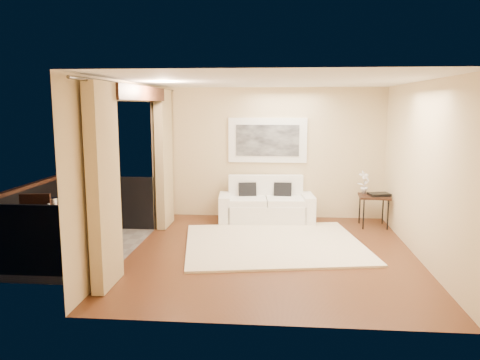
# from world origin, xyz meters

# --- Properties ---
(floor) EXTENTS (5.00, 5.00, 0.00)m
(floor) POSITION_xyz_m (0.00, 0.00, 0.00)
(floor) COLOR brown
(floor) RESTS_ON ground
(room_shell) EXTENTS (5.00, 6.40, 5.00)m
(room_shell) POSITION_xyz_m (-2.13, 0.00, 2.52)
(room_shell) COLOR white
(room_shell) RESTS_ON ground
(balcony) EXTENTS (1.81, 2.60, 1.17)m
(balcony) POSITION_xyz_m (-3.31, 0.00, 0.18)
(balcony) COLOR #605B56
(balcony) RESTS_ON ground
(curtains) EXTENTS (0.16, 4.80, 2.64)m
(curtains) POSITION_xyz_m (-2.11, 0.00, 1.34)
(curtains) COLOR tan
(curtains) RESTS_ON ground
(artwork) EXTENTS (1.62, 0.07, 0.92)m
(artwork) POSITION_xyz_m (-0.15, 2.46, 1.62)
(artwork) COLOR white
(artwork) RESTS_ON room_shell
(rug) EXTENTS (3.33, 3.02, 0.04)m
(rug) POSITION_xyz_m (0.03, 0.46, 0.02)
(rug) COLOR #FFEFCD
(rug) RESTS_ON floor
(sofa) EXTENTS (1.95, 0.96, 0.91)m
(sofa) POSITION_xyz_m (-0.16, 2.09, 0.32)
(sofa) COLOR white
(sofa) RESTS_ON floor
(side_table) EXTENTS (0.60, 0.60, 0.62)m
(side_table) POSITION_xyz_m (1.93, 1.83, 0.56)
(side_table) COLOR black
(side_table) RESTS_ON floor
(tray) EXTENTS (0.43, 0.36, 0.05)m
(tray) POSITION_xyz_m (2.02, 1.81, 0.64)
(tray) COLOR black
(tray) RESTS_ON side_table
(orchid) EXTENTS (0.29, 0.26, 0.45)m
(orchid) POSITION_xyz_m (1.76, 1.98, 0.84)
(orchid) COLOR white
(orchid) RESTS_ON side_table
(bistro_table) EXTENTS (0.64, 0.64, 0.72)m
(bistro_table) POSITION_xyz_m (-3.30, -0.52, 0.64)
(bistro_table) COLOR black
(bistro_table) RESTS_ON balcony
(balcony_chair_far) EXTENTS (0.40, 0.41, 0.86)m
(balcony_chair_far) POSITION_xyz_m (-3.60, -0.08, 0.49)
(balcony_chair_far) COLOR black
(balcony_chair_far) RESTS_ON balcony
(balcony_chair_near) EXTENTS (0.50, 0.51, 1.04)m
(balcony_chair_near) POSITION_xyz_m (-3.51, -0.78, 0.60)
(balcony_chair_near) COLOR black
(balcony_chair_near) RESTS_ON balcony
(ice_bucket) EXTENTS (0.18, 0.18, 0.20)m
(ice_bucket) POSITION_xyz_m (-3.40, -0.41, 0.82)
(ice_bucket) COLOR silver
(ice_bucket) RESTS_ON bistro_table
(candle) EXTENTS (0.06, 0.06, 0.07)m
(candle) POSITION_xyz_m (-3.23, -0.33, 0.75)
(candle) COLOR red
(candle) RESTS_ON bistro_table
(vase) EXTENTS (0.04, 0.04, 0.18)m
(vase) POSITION_xyz_m (-3.29, -0.72, 0.81)
(vase) COLOR white
(vase) RESTS_ON bistro_table
(glass_a) EXTENTS (0.06, 0.06, 0.12)m
(glass_a) POSITION_xyz_m (-3.19, -0.55, 0.78)
(glass_a) COLOR white
(glass_a) RESTS_ON bistro_table
(glass_b) EXTENTS (0.06, 0.06, 0.12)m
(glass_b) POSITION_xyz_m (-3.14, -0.49, 0.78)
(glass_b) COLOR white
(glass_b) RESTS_ON bistro_table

